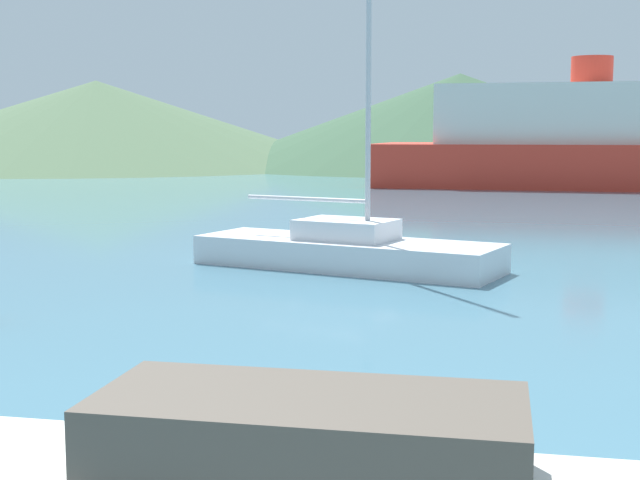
% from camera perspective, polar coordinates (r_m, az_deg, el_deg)
% --- Properties ---
extents(sailboat_inner, '(7.32, 5.13, 11.27)m').
position_cam_1_polar(sailboat_inner, '(20.50, 1.72, -0.49)').
color(sailboat_inner, silver).
rests_on(sailboat_inner, ground_plane).
extents(ferry_distant, '(25.52, 13.95, 7.32)m').
position_cam_1_polar(ferry_distant, '(53.22, 16.86, 6.02)').
color(ferry_distant, red).
rests_on(ferry_distant, ground_plane).
extents(hill_west, '(48.27, 48.27, 7.77)m').
position_cam_1_polar(hill_west, '(85.52, -14.08, 7.27)').
color(hill_west, '#4C6647').
rests_on(hill_west, ground_plane).
extents(hill_central, '(46.28, 46.28, 8.33)m').
position_cam_1_polar(hill_central, '(82.47, 8.91, 7.61)').
color(hill_central, '#38563D').
rests_on(hill_central, ground_plane).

